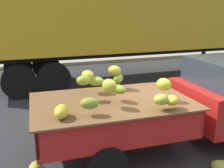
{
  "coord_description": "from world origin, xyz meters",
  "views": [
    {
      "loc": [
        -2.73,
        -4.24,
        2.61
      ],
      "look_at": [
        -0.98,
        0.49,
        1.21
      ],
      "focal_mm": 41.16,
      "sensor_mm": 36.0,
      "label": 1
    }
  ],
  "objects_px": {
    "fallen_banana_bunch_near_tailgate": "(36,167)",
    "pickup_truck": "(205,100)",
    "fallen_banana_bunch_by_wheel": "(221,166)",
    "semi_trailer": "(138,15)"
  },
  "relations": [
    {
      "from": "pickup_truck",
      "to": "fallen_banana_bunch_by_wheel",
      "type": "relative_size",
      "value": 15.59
    },
    {
      "from": "pickup_truck",
      "to": "fallen_banana_bunch_by_wheel",
      "type": "height_order",
      "value": "pickup_truck"
    },
    {
      "from": "fallen_banana_bunch_near_tailgate",
      "to": "fallen_banana_bunch_by_wheel",
      "type": "relative_size",
      "value": 0.86
    },
    {
      "from": "pickup_truck",
      "to": "fallen_banana_bunch_near_tailgate",
      "type": "relative_size",
      "value": 18.15
    },
    {
      "from": "semi_trailer",
      "to": "fallen_banana_bunch_by_wheel",
      "type": "xyz_separation_m",
      "value": [
        -1.52,
        -6.52,
        -2.44
      ]
    },
    {
      "from": "fallen_banana_bunch_near_tailgate",
      "to": "pickup_truck",
      "type": "bearing_deg",
      "value": -0.19
    },
    {
      "from": "pickup_truck",
      "to": "semi_trailer",
      "type": "distance_m",
      "value": 5.78
    },
    {
      "from": "semi_trailer",
      "to": "fallen_banana_bunch_by_wheel",
      "type": "bearing_deg",
      "value": -102.95
    },
    {
      "from": "semi_trailer",
      "to": "fallen_banana_bunch_near_tailgate",
      "type": "bearing_deg",
      "value": -129.35
    },
    {
      "from": "semi_trailer",
      "to": "fallen_banana_bunch_near_tailgate",
      "type": "height_order",
      "value": "semi_trailer"
    }
  ]
}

